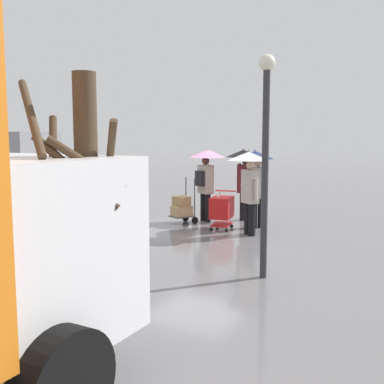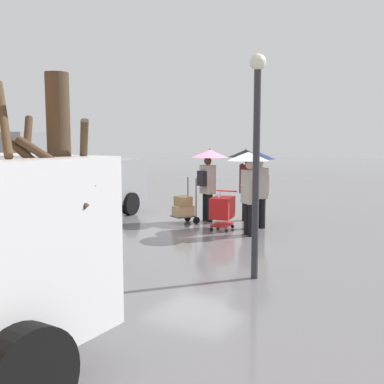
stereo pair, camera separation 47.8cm
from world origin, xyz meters
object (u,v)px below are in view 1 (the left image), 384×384
bare_tree_near (85,214)px  pedestrian_black_side (206,168)px  cargo_van_parked_right (61,182)px  hand_dolly_boxes (182,208)px  pedestrian_white_side (244,167)px  pedestrian_pink_side (249,173)px  pedestrian_far_side (256,171)px  shopping_cart_vendor (222,209)px  street_lamp (266,143)px

bare_tree_near → pedestrian_black_side: bearing=-71.8°
cargo_van_parked_right → bare_tree_near: size_ratio=1.73×
hand_dolly_boxes → pedestrian_white_side: (-1.36, -1.34, 1.12)m
pedestrian_pink_side → pedestrian_far_side: bearing=-80.3°
pedestrian_far_side → shopping_cart_vendor: bearing=42.6°
cargo_van_parked_right → shopping_cart_vendor: size_ratio=5.18×
pedestrian_white_side → cargo_van_parked_right: bearing=32.3°
pedestrian_white_side → street_lamp: street_lamp is taller
hand_dolly_boxes → pedestrian_white_side: 2.21m
shopping_cart_vendor → pedestrian_white_side: size_ratio=0.49×
pedestrian_black_side → pedestrian_white_side: bearing=-143.0°
shopping_cart_vendor → hand_dolly_boxes: 1.38m
cargo_van_parked_right → pedestrian_pink_side: cargo_van_parked_right is taller
pedestrian_black_side → bare_tree_near: size_ratio=0.69×
shopping_cart_vendor → bare_tree_near: size_ratio=0.33×
cargo_van_parked_right → pedestrian_pink_side: size_ratio=2.52×
pedestrian_pink_side → pedestrian_far_side: size_ratio=1.00×
pedestrian_pink_side → bare_tree_near: bare_tree_near is taller
pedestrian_far_side → street_lamp: size_ratio=0.56×
cargo_van_parked_right → shopping_cart_vendor: 4.73m
shopping_cart_vendor → pedestrian_pink_side: 1.37m
shopping_cart_vendor → street_lamp: bearing=124.4°
cargo_van_parked_right → bare_tree_near: (-6.37, 6.22, 0.50)m
shopping_cart_vendor → bare_tree_near: 7.81m
pedestrian_white_side → bare_tree_near: (-1.85, 9.08, 0.10)m
hand_dolly_boxes → cargo_van_parked_right: bearing=25.6°
cargo_van_parked_right → pedestrian_far_side: (-5.23, -1.94, 0.39)m
bare_tree_near → pedestrian_pink_side: bearing=-82.2°
street_lamp → pedestrian_far_side: bearing=-67.9°
pedestrian_black_side → pedestrian_white_side: same height
hand_dolly_boxes → street_lamp: bearing=135.1°
shopping_cart_vendor → pedestrian_white_side: 1.87m
pedestrian_pink_side → street_lamp: (-1.54, 3.26, 0.79)m
hand_dolly_boxes → pedestrian_white_side: pedestrian_white_side is taller
pedestrian_far_side → hand_dolly_boxes: bearing=11.7°
cargo_van_parked_right → street_lamp: bearing=162.0°
shopping_cart_vendor → bare_tree_near: bare_tree_near is taller
cargo_van_parked_right → pedestrian_pink_side: (-5.38, -1.01, 0.41)m
hand_dolly_boxes → pedestrian_black_side: bearing=-124.3°
pedestrian_pink_side → pedestrian_black_side: (1.78, -1.16, -0.01)m
hand_dolly_boxes → shopping_cart_vendor: bearing=170.4°
pedestrian_pink_side → street_lamp: size_ratio=0.56×
pedestrian_far_side → bare_tree_near: 8.24m
shopping_cart_vendor → hand_dolly_boxes: size_ratio=0.79×
hand_dolly_boxes → bare_tree_near: (-3.21, 7.73, 1.22)m
cargo_van_parked_right → street_lamp: 7.38m
cargo_van_parked_right → shopping_cart_vendor: cargo_van_parked_right is taller
pedestrian_white_side → street_lamp: bearing=115.3°
pedestrian_white_side → pedestrian_far_side: (-0.71, 0.92, -0.01)m
shopping_cart_vendor → pedestrian_black_side: pedestrian_black_side is taller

